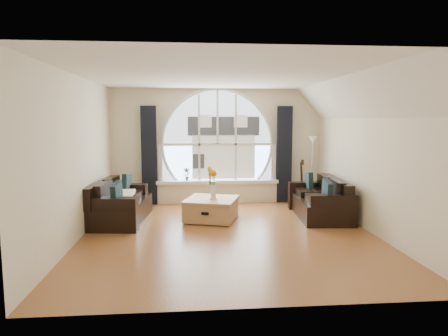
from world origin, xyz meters
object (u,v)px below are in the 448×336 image
(sofa_right, at_px, (319,198))
(potted_plant, at_px, (187,174))
(guitar, at_px, (301,182))
(vase_flowers, at_px, (213,179))
(coffee_chest, at_px, (211,208))
(floor_lamp, at_px, (312,171))
(sofa_left, at_px, (120,201))

(sofa_right, height_order, potted_plant, potted_plant)
(sofa_right, distance_m, guitar, 1.30)
(sofa_right, xyz_separation_m, potted_plant, (-2.71, 1.57, 0.30))
(sofa_right, xyz_separation_m, vase_flowers, (-2.17, -0.10, 0.42))
(sofa_right, bearing_deg, coffee_chest, -173.78)
(sofa_right, bearing_deg, guitar, 95.86)
(vase_flowers, bearing_deg, floor_lamp, 28.66)
(potted_plant, bearing_deg, vase_flowers, -72.31)
(coffee_chest, distance_m, vase_flowers, 0.59)
(sofa_left, distance_m, floor_lamp, 4.39)
(floor_lamp, bearing_deg, vase_flowers, -151.34)
(coffee_chest, distance_m, potted_plant, 1.77)
(coffee_chest, height_order, guitar, guitar)
(floor_lamp, height_order, potted_plant, floor_lamp)
(sofa_left, bearing_deg, floor_lamp, 22.36)
(guitar, bearing_deg, vase_flowers, -145.98)
(sofa_left, distance_m, guitar, 4.17)
(guitar, xyz_separation_m, potted_plant, (-2.68, 0.28, 0.17))
(sofa_left, height_order, vase_flowers, vase_flowers)
(sofa_left, relative_size, guitar, 1.68)
(vase_flowers, relative_size, guitar, 0.66)
(sofa_left, xyz_separation_m, floor_lamp, (4.21, 1.18, 0.40))
(vase_flowers, bearing_deg, guitar, 33.04)
(coffee_chest, bearing_deg, floor_lamp, 44.77)
(sofa_right, relative_size, floor_lamp, 1.09)
(sofa_right, distance_m, potted_plant, 3.15)
(sofa_right, bearing_deg, sofa_left, -175.61)
(coffee_chest, height_order, vase_flowers, vase_flowers)
(sofa_right, height_order, floor_lamp, floor_lamp)
(sofa_right, height_order, coffee_chest, sofa_right)
(coffee_chest, xyz_separation_m, floor_lamp, (2.42, 1.26, 0.56))
(sofa_left, bearing_deg, guitar, 24.47)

